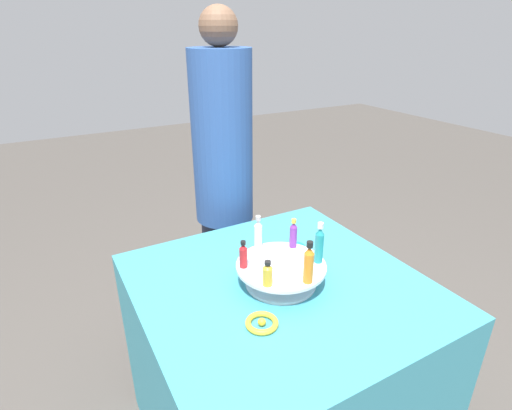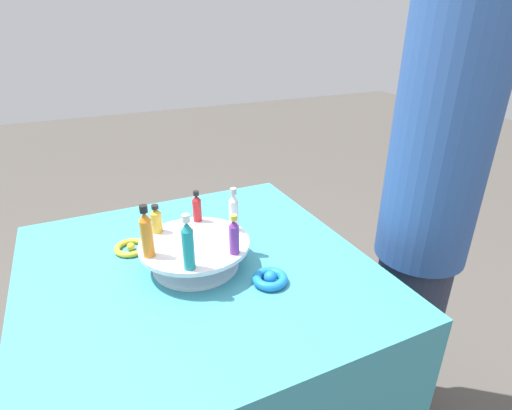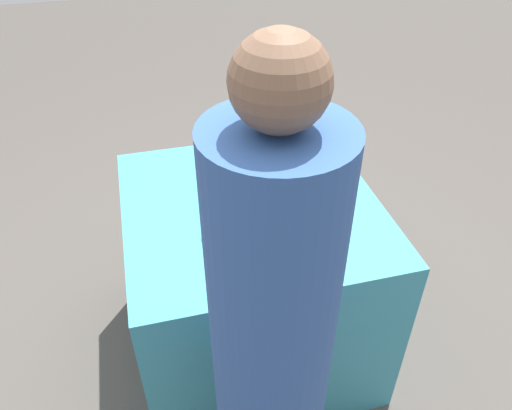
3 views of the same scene
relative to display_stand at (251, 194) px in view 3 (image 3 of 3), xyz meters
The scene contains 12 objects.
ground_plane 0.84m from the display_stand, ahead, with size 12.00×12.00×0.00m, color #4C4742.
party_table 0.44m from the display_stand, ahead, with size 0.95×0.95×0.80m.
display_stand is the anchor object (origin of this frame).
bottle_purple 0.15m from the display_stand, 38.02° to the left, with size 0.03×0.03×0.11m.
bottle_clear 0.16m from the display_stand, 98.02° to the left, with size 0.03×0.03×0.13m.
bottle_red 0.15m from the display_stand, 158.02° to the left, with size 0.03×0.03×0.10m.
bottle_gold 0.15m from the display_stand, 141.98° to the right, with size 0.03×0.03×0.09m.
bottle_orange 0.16m from the display_stand, 81.98° to the right, with size 0.03×0.03×0.14m.
bottle_teal 0.16m from the display_stand, 21.98° to the right, with size 0.03×0.03×0.15m.
ribbon_bow_blue 0.23m from the display_stand, 43.16° to the left, with size 0.09×0.09×0.03m.
ribbon_bow_gold 0.23m from the display_stand, 136.84° to the right, with size 0.10×0.10×0.02m.
person_figure 0.75m from the display_stand, 79.99° to the left, with size 0.29×0.29×1.69m.
Camera 3 is at (0.35, 1.44, 1.94)m, focal length 35.00 mm.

